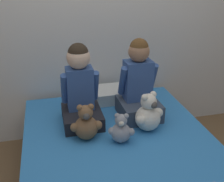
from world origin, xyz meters
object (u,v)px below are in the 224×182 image
Objects in this scene: bed at (125,178)px; pillow_at_headboard at (102,95)px; child_on_right at (138,86)px; child_on_left at (80,90)px; teddy_bear_held_by_right_child at (148,114)px; teddy_bear_between_children at (121,130)px; teddy_bear_held_by_left_child at (86,124)px.

pillow_at_headboard reaches higher than bed.
child_on_right reaches higher than pillow_at_headboard.
child_on_left is 0.99× the size of child_on_right.
child_on_right is 0.28m from teddy_bear_held_by_right_child.
teddy_bear_held_by_right_child is 0.63m from pillow_at_headboard.
teddy_bear_held_by_right_child is at bearing -90.81° from child_on_right.
pillow_at_headboard is at bearing 88.56° from teddy_bear_held_by_right_child.
teddy_bear_held_by_right_child is (0.00, -0.25, -0.13)m from child_on_right.
child_on_left is 2.84× the size of teddy_bear_between_children.
pillow_at_headboard is (-0.00, 0.69, -0.04)m from teddy_bear_between_children.
bed is 7.09× the size of teddy_bear_held_by_left_child.
teddy_bear_between_children is at bearing -89.71° from pillow_at_headboard.
teddy_bear_held_by_right_child is at bearing -67.19° from pillow_at_headboard.
child_on_left is 1.46× the size of pillow_at_headboard.
teddy_bear_held_by_right_child reaches higher than bed.
bed is 0.50m from teddy_bear_held_by_right_child.
teddy_bear_held_by_left_child is at bearing -111.73° from pillow_at_headboard.
pillow_at_headboard is (0.24, 0.59, -0.06)m from teddy_bear_held_by_left_child.
teddy_bear_held_by_left_child is 0.64m from pillow_at_headboard.
teddy_bear_held_by_left_child is at bearing -153.07° from child_on_right.
child_on_right is 2.88× the size of teddy_bear_between_children.
teddy_bear_between_children is at bearing -125.15° from child_on_right.
child_on_left reaches higher than pillow_at_headboard.
child_on_left is 0.46m from pillow_at_headboard.
teddy_bear_held_by_left_child is 0.89× the size of teddy_bear_held_by_right_child.
child_on_right is at bearing 30.77° from teddy_bear_held_by_left_child.
child_on_left is at bearing 141.13° from teddy_bear_between_children.
pillow_at_headboard is at bearing 90.00° from bed.
teddy_bear_held_by_left_child is 0.48m from teddy_bear_held_by_right_child.
child_on_right reaches higher than teddy_bear_held_by_right_child.
child_on_left is 2.07× the size of teddy_bear_held_by_right_child.
teddy_bear_held_by_left_child is (-0.00, -0.26, -0.16)m from child_on_left.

